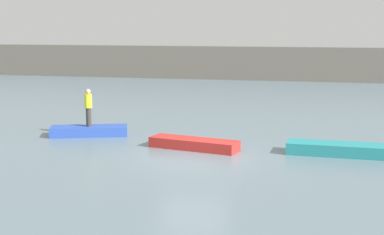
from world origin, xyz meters
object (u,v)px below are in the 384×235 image
(rowboat_teal, at_px, (342,149))
(rowboat_blue, at_px, (89,131))
(rowboat_red, at_px, (194,144))
(person_hiviz_shirt, at_px, (88,106))

(rowboat_teal, bearing_deg, rowboat_blue, 174.91)
(rowboat_red, height_order, person_hiviz_shirt, person_hiviz_shirt)
(rowboat_blue, height_order, rowboat_red, same)
(rowboat_teal, relative_size, person_hiviz_shirt, 2.45)
(rowboat_blue, bearing_deg, person_hiviz_shirt, -109.57)
(rowboat_teal, bearing_deg, person_hiviz_shirt, 174.91)
(person_hiviz_shirt, bearing_deg, rowboat_blue, 90.00)
(rowboat_teal, bearing_deg, rowboat_red, -175.39)
(rowboat_blue, xyz_separation_m, rowboat_teal, (10.46, -1.42, 0.02))
(rowboat_teal, height_order, person_hiviz_shirt, person_hiviz_shirt)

